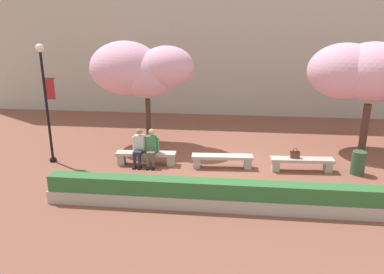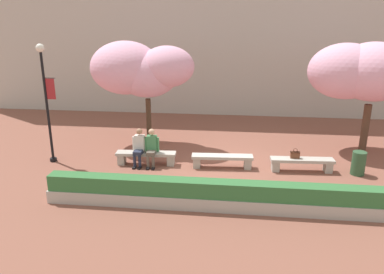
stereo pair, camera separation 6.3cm
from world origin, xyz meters
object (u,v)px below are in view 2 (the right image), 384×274
Objects in this scene: cherry_tree_main at (141,70)px; lamp_post_with_banner at (46,93)px; person_seated_right at (152,146)px; person_seated_left at (139,146)px; handbag at (295,154)px; stone_bench_near_west at (222,159)px; trash_bin at (358,163)px; stone_bench_west_end at (146,156)px; cherry_tree_secondary at (369,72)px; stone_bench_center at (302,162)px.

cherry_tree_main is 1.00× the size of lamp_post_with_banner.
person_seated_right is 3.34m from cherry_tree_main.
cherry_tree_main is (-0.41, 2.26, 2.31)m from person_seated_left.
handbag is at bearing 0.96° from person_seated_right.
stone_bench_near_west is 6.39m from lamp_post_with_banner.
cherry_tree_main is at bearing 146.06° from stone_bench_near_west.
person_seated_left is at bearing 179.98° from trash_bin.
stone_bench_near_west is 6.17× the size of handbag.
stone_bench_west_end is 1.62× the size of person_seated_left.
cherry_tree_secondary is at bearing 72.92° from trash_bin.
cherry_tree_secondary reaches higher than person_seated_right.
person_seated_left is 0.44m from person_seated_right.
trash_bin is at bearing -0.02° from person_seated_left.
cherry_tree_main reaches higher than handbag.
stone_bench_west_end is at bearing 13.81° from person_seated_left.
stone_bench_near_west is 0.51× the size of lamp_post_with_banner.
stone_bench_center is 1.62× the size of person_seated_left.
lamp_post_with_banner is (-6.01, -0.09, 2.15)m from stone_bench_near_west.
cherry_tree_main is 3.61m from lamp_post_with_banner.
person_seated_left is at bearing -179.44° from stone_bench_center.
person_seated_left is (-0.22, -0.05, 0.39)m from stone_bench_west_end.
lamp_post_with_banner is (-11.21, -2.55, -0.57)m from cherry_tree_secondary.
handbag is (5.27, 0.08, -0.12)m from person_seated_left.
lamp_post_with_banner is 5.26× the size of trash_bin.
lamp_post_with_banner is (-3.59, -0.04, 1.76)m from person_seated_right.
trash_bin is (-0.77, -2.52, -2.64)m from cherry_tree_secondary.
person_seated_left reaches higher than stone_bench_center.
person_seated_right is 4.84m from handbag.
stone_bench_near_west is 1.62× the size of person_seated_left.
person_seated_right is at bearing -69.45° from cherry_tree_main.
cherry_tree_main reaches higher than stone_bench_center.
stone_bench_west_end is 6.17× the size of handbag.
lamp_post_with_banner reaches higher than person_seated_right.
cherry_tree_main reaches higher than person_seated_right.
stone_bench_west_end is 0.45m from person_seated_left.
stone_bench_west_end is 1.00× the size of stone_bench_center.
stone_bench_west_end is 5.06m from handbag.
person_seated_right is 1.65× the size of trash_bin.
trash_bin is (10.44, 0.03, -2.07)m from lamp_post_with_banner.
stone_bench_near_west is 1.62× the size of person_seated_right.
lamp_post_with_banner is at bearing -140.04° from cherry_tree_main.
trash_bin reaches higher than stone_bench_near_west.
stone_bench_center is 0.36m from handbag.
person_seated_left reaches higher than stone_bench_west_end.
stone_bench_near_west is 2.46m from person_seated_right.
cherry_tree_secondary reaches higher than cherry_tree_main.
trash_bin is (2.02, -0.08, -0.19)m from handbag.
lamp_post_with_banner is at bearing -179.33° from person_seated_left.
person_seated_right is 0.32× the size of cherry_tree_main.
person_seated_left and person_seated_right have the same top height.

